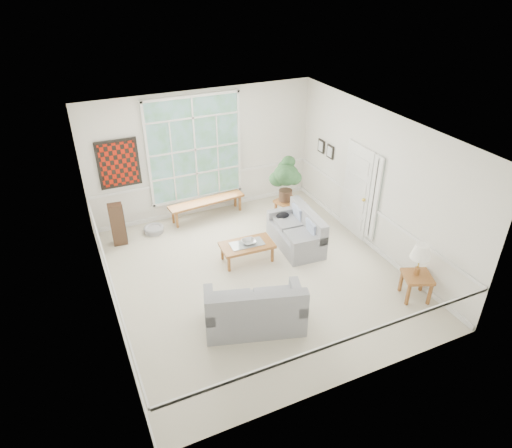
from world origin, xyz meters
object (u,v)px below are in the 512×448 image
(end_table, at_px, (288,210))
(coffee_table, at_px, (247,252))
(loveseat_front, at_px, (254,304))
(side_table, at_px, (415,286))
(loveseat_right, at_px, (296,229))

(end_table, bearing_deg, coffee_table, -144.29)
(loveseat_front, height_order, end_table, loveseat_front)
(side_table, bearing_deg, coffee_table, 134.49)
(loveseat_right, bearing_deg, coffee_table, -171.18)
(loveseat_front, distance_m, coffee_table, 1.95)
(loveseat_front, distance_m, side_table, 3.07)
(loveseat_front, xyz_separation_m, coffee_table, (0.65, 1.82, -0.25))
(loveseat_front, bearing_deg, loveseat_right, 62.69)
(coffee_table, xyz_separation_m, end_table, (1.57, 1.13, 0.07))
(loveseat_front, height_order, coffee_table, loveseat_front)
(loveseat_right, relative_size, end_table, 2.79)
(side_table, bearing_deg, loveseat_front, 169.16)
(coffee_table, relative_size, side_table, 2.14)
(loveseat_front, relative_size, side_table, 3.29)
(loveseat_right, distance_m, loveseat_front, 2.66)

